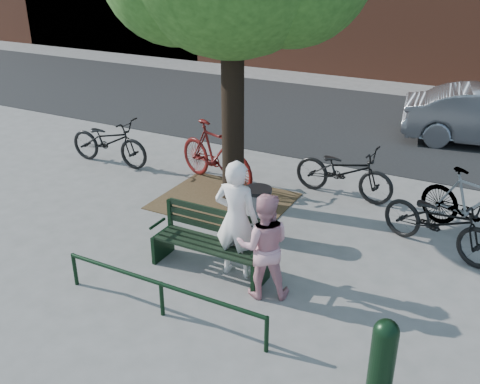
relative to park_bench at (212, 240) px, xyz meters
The scene contains 14 objects.
ground 0.49m from the park_bench, 90.00° to the right, with size 90.00×90.00×0.00m, color gray.
dirt_pit 2.39m from the park_bench, 115.24° to the left, with size 2.40×2.00×0.02m, color brown.
road 8.43m from the park_bench, 90.00° to the left, with size 40.00×7.00×0.01m, color black.
park_bench is the anchor object (origin of this frame).
guard_railing 1.28m from the park_bench, 90.00° to the right, with size 3.06×0.06×0.51m.
person_left 0.56m from the park_bench, ahead, with size 0.65×0.43×1.78m, color white.
person_right 1.02m from the park_bench, 13.67° to the right, with size 0.74×0.58×1.52m, color pink.
bollard 3.18m from the park_bench, 25.65° to the right, with size 0.27×0.27×1.01m.
litter_bin 1.15m from the park_bench, 80.17° to the left, with size 0.45×0.45×0.91m.
bicycle_a 4.99m from the park_bench, 147.74° to the left, with size 0.70×2.01×1.06m, color black.
bicycle_b 3.23m from the park_bench, 119.21° to the left, with size 0.60×2.11×1.27m, color #510D0B.
bicycle_c 3.53m from the park_bench, 75.19° to the left, with size 0.69×1.98×1.04m, color black.
bicycle_d 4.35m from the park_bench, 41.78° to the left, with size 0.52×1.85×1.11m, color gray.
bicycle_e 3.57m from the park_bench, 36.44° to the left, with size 0.68×1.95×1.02m, color black.
Camera 1 is at (3.58, -5.78, 4.36)m, focal length 40.00 mm.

